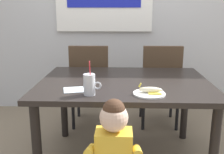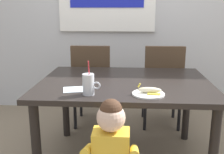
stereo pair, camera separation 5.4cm
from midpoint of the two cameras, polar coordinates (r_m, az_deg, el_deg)
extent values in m
cube|color=silver|center=(3.57, 2.21, 16.07)|extent=(6.40, 0.12, 2.90)
cube|color=white|center=(3.50, -2.19, 16.11)|extent=(1.22, 0.04, 0.78)
cube|color=#1923B2|center=(3.48, -2.22, 16.12)|extent=(0.93, 0.01, 0.19)
cube|color=black|center=(2.27, 2.00, -1.31)|extent=(1.43, 1.08, 0.04)
cylinder|color=black|center=(2.09, -16.42, -14.45)|extent=(0.07, 0.07, 0.71)
cylinder|color=black|center=(2.09, 20.15, -14.81)|extent=(0.07, 0.07, 0.71)
cylinder|color=black|center=(2.89, -10.75, -5.87)|extent=(0.07, 0.07, 0.71)
cylinder|color=black|center=(2.89, 14.71, -6.11)|extent=(0.07, 0.07, 0.71)
cube|color=#4C3826|center=(3.15, -4.92, -2.12)|extent=(0.44, 0.44, 0.06)
cube|color=#4C3826|center=(2.90, -5.52, 1.90)|extent=(0.42, 0.05, 0.48)
cylinder|color=black|center=(3.39, -1.25, -5.14)|extent=(0.04, 0.04, 0.42)
cylinder|color=black|center=(3.43, -7.61, -5.02)|extent=(0.04, 0.04, 0.42)
cylinder|color=black|center=(3.04, -1.67, -7.53)|extent=(0.04, 0.04, 0.42)
cylinder|color=black|center=(3.08, -8.79, -7.34)|extent=(0.04, 0.04, 0.42)
cube|color=#4C3826|center=(3.18, 9.47, -2.16)|extent=(0.44, 0.44, 0.06)
cube|color=#4C3826|center=(2.92, 10.16, 1.83)|extent=(0.42, 0.05, 0.48)
cylinder|color=black|center=(3.46, 12.06, -5.10)|extent=(0.04, 0.04, 0.42)
cylinder|color=black|center=(3.41, 5.74, -5.10)|extent=(0.04, 0.04, 0.42)
cylinder|color=black|center=(3.11, 13.23, -7.41)|extent=(0.04, 0.04, 0.42)
cylinder|color=black|center=(3.06, 6.16, -7.47)|extent=(0.04, 0.04, 0.42)
cube|color=gold|center=(1.68, -0.59, -16.05)|extent=(0.22, 0.15, 0.30)
sphere|color=beige|center=(1.57, -0.61, -8.64)|extent=(0.17, 0.17, 0.17)
sphere|color=#472D1E|center=(1.56, -0.61, -7.05)|extent=(0.13, 0.13, 0.13)
cylinder|color=gold|center=(1.66, -5.64, -15.33)|extent=(0.05, 0.24, 0.13)
cylinder|color=gold|center=(1.65, 4.44, -15.55)|extent=(0.05, 0.24, 0.13)
cylinder|color=silver|center=(1.89, -5.67, -1.61)|extent=(0.08, 0.08, 0.15)
cylinder|color=beige|center=(1.90, -5.65, -2.48)|extent=(0.07, 0.07, 0.08)
torus|color=silver|center=(1.88, -3.92, -1.86)|extent=(0.06, 0.01, 0.06)
cylinder|color=#E5333F|center=(1.86, -5.51, 0.33)|extent=(0.01, 0.06, 0.21)
cylinder|color=white|center=(1.92, 7.12, -3.55)|extent=(0.23, 0.23, 0.01)
ellipsoid|color=#F4EAC6|center=(1.92, 7.39, -2.71)|extent=(0.17, 0.05, 0.04)
cube|color=yellow|center=(1.89, 8.32, -3.53)|extent=(0.09, 0.04, 0.01)
cube|color=yellow|center=(1.96, 7.91, -2.87)|extent=(0.09, 0.04, 0.01)
cylinder|color=yellow|center=(1.91, 5.17, -1.72)|extent=(0.02, 0.01, 0.03)
cube|color=silver|center=(2.03, -8.90, -2.72)|extent=(0.18, 0.18, 0.00)
camera|label=1|loc=(0.03, -90.73, -0.18)|focal=42.91mm
camera|label=2|loc=(0.03, 89.27, 0.18)|focal=42.91mm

